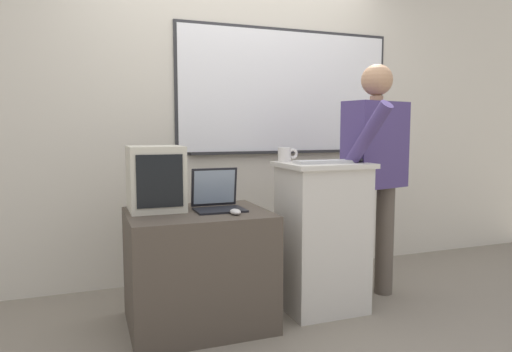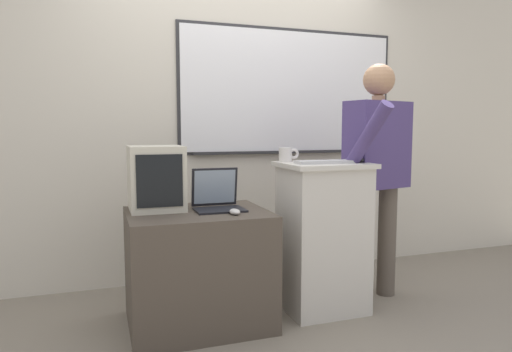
{
  "view_description": "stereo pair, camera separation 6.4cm",
  "coord_description": "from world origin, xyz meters",
  "px_view_note": "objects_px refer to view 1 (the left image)",
  "views": [
    {
      "loc": [
        -1.12,
        -2.28,
        1.2
      ],
      "look_at": [
        -0.15,
        0.33,
        0.92
      ],
      "focal_mm": 32.0,
      "sensor_mm": 36.0,
      "label": 1
    },
    {
      "loc": [
        -1.06,
        -2.3,
        1.2
      ],
      "look_at": [
        -0.15,
        0.33,
        0.92
      ],
      "focal_mm": 32.0,
      "sensor_mm": 36.0,
      "label": 2
    }
  ],
  "objects_px": {
    "laptop": "(217,197)",
    "coffee_mug": "(285,154)",
    "computer_mouse_by_laptop": "(235,212)",
    "computer_mouse_by_keyboard": "(357,160)",
    "side_desk": "(198,268)",
    "lectern_podium": "(322,236)",
    "person_presenter": "(375,164)",
    "crt_monitor": "(156,178)",
    "wireless_keyboard": "(324,162)"
  },
  "relations": [
    {
      "from": "computer_mouse_by_laptop",
      "to": "crt_monitor",
      "type": "height_order",
      "value": "crt_monitor"
    },
    {
      "from": "lectern_podium",
      "to": "computer_mouse_by_keyboard",
      "type": "height_order",
      "value": "computer_mouse_by_keyboard"
    },
    {
      "from": "lectern_podium",
      "to": "wireless_keyboard",
      "type": "relative_size",
      "value": 2.56
    },
    {
      "from": "person_presenter",
      "to": "computer_mouse_by_keyboard",
      "type": "distance_m",
      "value": 0.25
    },
    {
      "from": "laptop",
      "to": "wireless_keyboard",
      "type": "bearing_deg",
      "value": -12.26
    },
    {
      "from": "wireless_keyboard",
      "to": "coffee_mug",
      "type": "height_order",
      "value": "coffee_mug"
    },
    {
      "from": "lectern_podium",
      "to": "computer_mouse_by_keyboard",
      "type": "bearing_deg",
      "value": -13.6
    },
    {
      "from": "computer_mouse_by_keyboard",
      "to": "coffee_mug",
      "type": "height_order",
      "value": "coffee_mug"
    },
    {
      "from": "side_desk",
      "to": "person_presenter",
      "type": "bearing_deg",
      "value": 0.67
    },
    {
      "from": "computer_mouse_by_keyboard",
      "to": "lectern_podium",
      "type": "bearing_deg",
      "value": 166.4
    },
    {
      "from": "wireless_keyboard",
      "to": "computer_mouse_by_keyboard",
      "type": "bearing_deg",
      "value": 1.16
    },
    {
      "from": "side_desk",
      "to": "computer_mouse_by_laptop",
      "type": "xyz_separation_m",
      "value": [
        0.18,
        -0.18,
        0.37
      ]
    },
    {
      "from": "laptop",
      "to": "computer_mouse_by_keyboard",
      "type": "xyz_separation_m",
      "value": [
        0.92,
        -0.14,
        0.22
      ]
    },
    {
      "from": "computer_mouse_by_laptop",
      "to": "computer_mouse_by_keyboard",
      "type": "bearing_deg",
      "value": 5.21
    },
    {
      "from": "coffee_mug",
      "to": "person_presenter",
      "type": "bearing_deg",
      "value": -9.76
    },
    {
      "from": "coffee_mug",
      "to": "wireless_keyboard",
      "type": "bearing_deg",
      "value": -53.09
    },
    {
      "from": "crt_monitor",
      "to": "coffee_mug",
      "type": "distance_m",
      "value": 0.87
    },
    {
      "from": "person_presenter",
      "to": "crt_monitor",
      "type": "bearing_deg",
      "value": 160.95
    },
    {
      "from": "person_presenter",
      "to": "coffee_mug",
      "type": "xyz_separation_m",
      "value": [
        -0.64,
        0.11,
        0.07
      ]
    },
    {
      "from": "wireless_keyboard",
      "to": "computer_mouse_by_laptop",
      "type": "bearing_deg",
      "value": -173.16
    },
    {
      "from": "side_desk",
      "to": "crt_monitor",
      "type": "xyz_separation_m",
      "value": [
        -0.23,
        0.14,
        0.55
      ]
    },
    {
      "from": "lectern_podium",
      "to": "laptop",
      "type": "relative_size",
      "value": 3.3
    },
    {
      "from": "laptop",
      "to": "coffee_mug",
      "type": "distance_m",
      "value": 0.57
    },
    {
      "from": "lectern_podium",
      "to": "laptop",
      "type": "distance_m",
      "value": 0.76
    },
    {
      "from": "laptop",
      "to": "lectern_podium",
      "type": "bearing_deg",
      "value": -7.05
    },
    {
      "from": "person_presenter",
      "to": "computer_mouse_by_laptop",
      "type": "relative_size",
      "value": 16.49
    },
    {
      "from": "lectern_podium",
      "to": "crt_monitor",
      "type": "xyz_separation_m",
      "value": [
        -1.06,
        0.18,
        0.41
      ]
    },
    {
      "from": "laptop",
      "to": "coffee_mug",
      "type": "height_order",
      "value": "coffee_mug"
    },
    {
      "from": "laptop",
      "to": "crt_monitor",
      "type": "bearing_deg",
      "value": 165.02
    },
    {
      "from": "laptop",
      "to": "coffee_mug",
      "type": "bearing_deg",
      "value": 9.0
    },
    {
      "from": "side_desk",
      "to": "crt_monitor",
      "type": "relative_size",
      "value": 2.13
    },
    {
      "from": "computer_mouse_by_keyboard",
      "to": "laptop",
      "type": "bearing_deg",
      "value": 171.33
    },
    {
      "from": "person_presenter",
      "to": "computer_mouse_by_laptop",
      "type": "distance_m",
      "value": 1.13
    },
    {
      "from": "computer_mouse_by_laptop",
      "to": "crt_monitor",
      "type": "distance_m",
      "value": 0.55
    },
    {
      "from": "computer_mouse_by_laptop",
      "to": "computer_mouse_by_keyboard",
      "type": "distance_m",
      "value": 0.92
    },
    {
      "from": "person_presenter",
      "to": "computer_mouse_by_keyboard",
      "type": "xyz_separation_m",
      "value": [
        -0.22,
        -0.11,
        0.04
      ]
    },
    {
      "from": "side_desk",
      "to": "computer_mouse_by_laptop",
      "type": "distance_m",
      "value": 0.45
    },
    {
      "from": "side_desk",
      "to": "lectern_podium",
      "type": "bearing_deg",
      "value": -2.83
    },
    {
      "from": "wireless_keyboard",
      "to": "crt_monitor",
      "type": "height_order",
      "value": "crt_monitor"
    },
    {
      "from": "side_desk",
      "to": "person_presenter",
      "type": "height_order",
      "value": "person_presenter"
    },
    {
      "from": "crt_monitor",
      "to": "person_presenter",
      "type": "bearing_deg",
      "value": -4.81
    },
    {
      "from": "side_desk",
      "to": "computer_mouse_by_laptop",
      "type": "bearing_deg",
      "value": -43.64
    },
    {
      "from": "wireless_keyboard",
      "to": "computer_mouse_by_laptop",
      "type": "xyz_separation_m",
      "value": [
        -0.62,
        -0.07,
        -0.27
      ]
    },
    {
      "from": "side_desk",
      "to": "laptop",
      "type": "height_order",
      "value": "laptop"
    },
    {
      "from": "lectern_podium",
      "to": "person_presenter",
      "type": "bearing_deg",
      "value": 7.16
    },
    {
      "from": "person_presenter",
      "to": "coffee_mug",
      "type": "height_order",
      "value": "person_presenter"
    },
    {
      "from": "lectern_podium",
      "to": "computer_mouse_by_keyboard",
      "type": "distance_m",
      "value": 0.56
    },
    {
      "from": "laptop",
      "to": "crt_monitor",
      "type": "height_order",
      "value": "crt_monitor"
    },
    {
      "from": "computer_mouse_by_laptop",
      "to": "crt_monitor",
      "type": "xyz_separation_m",
      "value": [
        -0.41,
        0.32,
        0.18
      ]
    },
    {
      "from": "side_desk",
      "to": "crt_monitor",
      "type": "height_order",
      "value": "crt_monitor"
    }
  ]
}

